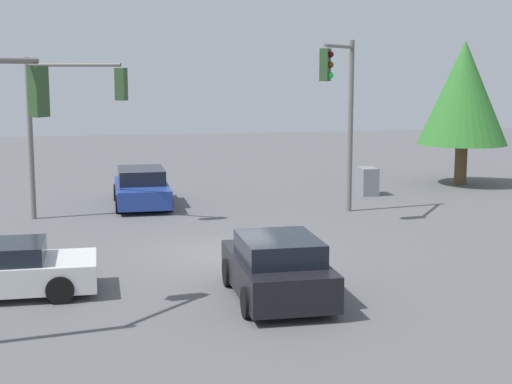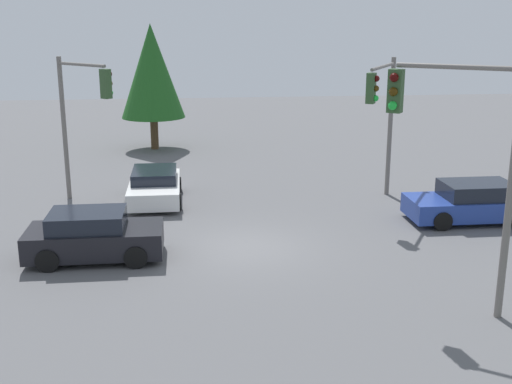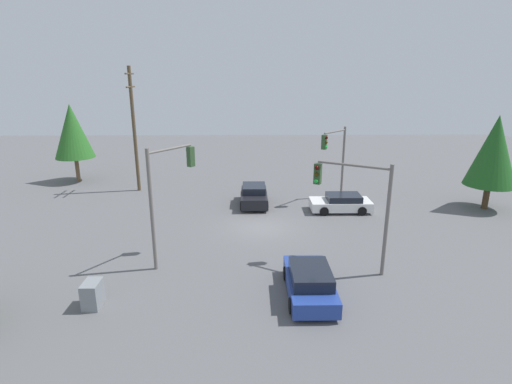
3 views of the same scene
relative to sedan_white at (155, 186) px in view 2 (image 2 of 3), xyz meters
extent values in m
plane|color=#5B5B5E|center=(3.05, -5.78, -0.61)|extent=(80.00, 80.00, 0.00)
cube|color=silver|center=(0.00, -0.05, -0.11)|extent=(1.95, 4.28, 0.64)
cube|color=black|center=(0.00, 0.16, 0.42)|extent=(1.71, 2.35, 0.42)
cylinder|color=black|center=(0.92, -1.37, -0.29)|extent=(0.22, 0.63, 0.63)
cylinder|color=black|center=(-0.92, -1.37, -0.29)|extent=(0.22, 0.63, 0.63)
cylinder|color=black|center=(0.92, 1.28, -0.29)|extent=(0.22, 0.63, 0.63)
cylinder|color=black|center=(-0.92, 1.28, -0.29)|extent=(0.22, 0.63, 0.63)
cube|color=#233D93|center=(11.26, -3.89, -0.09)|extent=(4.44, 1.94, 0.69)
cube|color=black|center=(11.49, -3.89, 0.53)|extent=(2.44, 1.70, 0.55)
cylinder|color=black|center=(9.89, -4.81, -0.28)|extent=(0.66, 0.22, 0.66)
cylinder|color=black|center=(9.89, -2.98, -0.28)|extent=(0.66, 0.22, 0.66)
cylinder|color=black|center=(12.64, -2.98, -0.28)|extent=(0.66, 0.22, 0.66)
cube|color=black|center=(-1.52, -6.22, -0.03)|extent=(4.01, 1.91, 0.78)
cube|color=black|center=(-1.72, -6.22, 0.62)|extent=(2.20, 1.68, 0.51)
cylinder|color=black|center=(-0.27, -5.31, -0.27)|extent=(0.67, 0.22, 0.67)
cylinder|color=black|center=(-0.27, -7.13, -0.27)|extent=(0.67, 0.22, 0.67)
cylinder|color=black|center=(-2.76, -5.31, -0.27)|extent=(0.67, 0.22, 0.67)
cylinder|color=black|center=(-2.76, -7.13, -0.27)|extent=(0.67, 0.22, 0.67)
cylinder|color=slate|center=(-3.45, 0.78, 2.20)|extent=(0.18, 0.18, 5.61)
cylinder|color=slate|center=(-2.49, -0.18, 4.75)|extent=(2.01, 2.00, 0.12)
cube|color=#2D4C28|center=(-1.53, -1.14, 4.13)|extent=(0.44, 0.44, 1.05)
sphere|color=#360503|center=(-1.40, -1.01, 4.46)|extent=(0.22, 0.22, 0.22)
sphere|color=#392605|center=(-1.40, -1.01, 4.13)|extent=(0.22, 0.22, 0.22)
sphere|color=green|center=(-1.40, -1.01, 3.79)|extent=(0.22, 0.22, 0.22)
cylinder|color=slate|center=(9.44, -0.05, 2.17)|extent=(0.18, 0.18, 5.55)
cylinder|color=slate|center=(8.56, -1.58, 4.69)|extent=(1.88, 3.13, 0.12)
cube|color=#2D4C28|center=(7.67, -3.12, 4.07)|extent=(0.41, 0.43, 1.05)
sphere|color=#360503|center=(7.82, -3.20, 4.40)|extent=(0.22, 0.22, 0.22)
sphere|color=#392605|center=(7.82, -3.20, 4.07)|extent=(0.22, 0.22, 0.22)
sphere|color=green|center=(7.82, -3.20, 3.73)|extent=(0.22, 0.22, 0.22)
cylinder|color=slate|center=(8.67, -11.29, 2.48)|extent=(0.18, 0.18, 6.18)
cylinder|color=slate|center=(7.52, -10.45, 5.32)|extent=(2.38, 1.77, 0.12)
cube|color=#2D4C28|center=(6.36, -9.62, 4.69)|extent=(0.44, 0.43, 1.05)
sphere|color=#360503|center=(6.26, -9.76, 5.03)|extent=(0.22, 0.22, 0.22)
sphere|color=#392605|center=(6.26, -9.76, 4.69)|extent=(0.22, 0.22, 0.22)
sphere|color=green|center=(6.26, -9.76, 4.36)|extent=(0.22, 0.22, 0.22)
cylinder|color=#4C3823|center=(-0.43, 10.67, 0.27)|extent=(0.42, 0.42, 1.76)
cone|color=#1E561E|center=(-0.43, 10.67, 3.66)|extent=(3.45, 3.45, 5.01)
camera|label=1|loc=(-18.40, -2.30, 4.64)|focal=55.00mm
camera|label=2|loc=(1.25, -24.79, 6.39)|focal=45.00mm
camera|label=3|loc=(27.01, -6.51, 8.88)|focal=28.00mm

